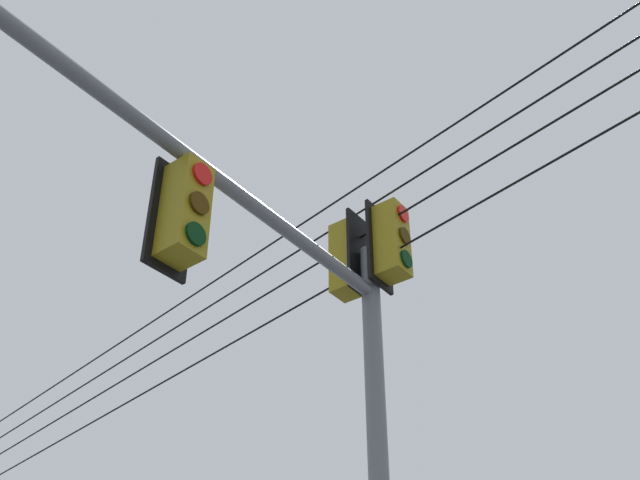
{
  "coord_description": "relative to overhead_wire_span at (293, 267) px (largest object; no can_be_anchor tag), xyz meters",
  "views": [
    {
      "loc": [
        7.87,
        1.5,
        1.6
      ],
      "look_at": [
        1.47,
        0.16,
        6.2
      ],
      "focal_mm": 44.6,
      "sensor_mm": 36.0,
      "label": 1
    }
  ],
  "objects": [
    {
      "name": "overhead_wire_span",
      "position": [
        0.0,
        0.0,
        0.0
      ],
      "size": [
        16.05,
        23.17,
        1.59
      ],
      "color": "black"
    },
    {
      "name": "signal_mast_assembly",
      "position": [
        1.44,
        0.71,
        -1.93
      ],
      "size": [
        4.92,
        2.68,
        7.09
      ],
      "color": "slate",
      "rests_on": "ground"
    }
  ]
}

